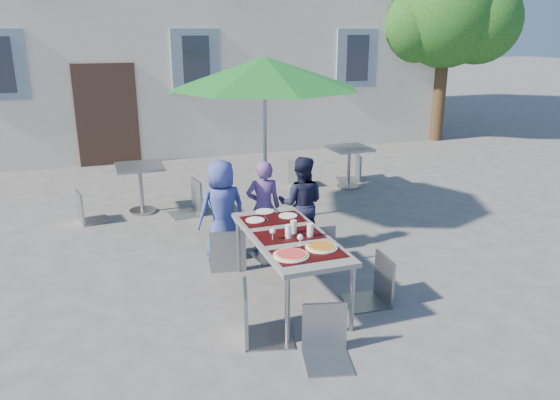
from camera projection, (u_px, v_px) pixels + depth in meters
name	position (u px, v px, depth m)	size (l,w,h in m)	color
ground	(337.00, 300.00, 6.08)	(90.00, 90.00, 0.00)	#49494C
tree	(447.00, 14.00, 13.98)	(3.60, 3.00, 4.70)	#3F2E1B
dining_table	(289.00, 240.00, 5.92)	(0.80, 1.85, 0.76)	#504F55
pizza_near_left	(291.00, 255.00, 5.35)	(0.36, 0.36, 0.03)	white
pizza_near_right	(321.00, 247.00, 5.54)	(0.33, 0.33, 0.03)	white
glassware	(295.00, 231.00, 5.82)	(0.48, 0.44, 0.15)	silver
place_settings	(270.00, 216.00, 6.49)	(0.67, 0.48, 0.01)	white
child_0	(222.00, 210.00, 7.03)	(0.64, 0.42, 1.31)	#364595
child_1	(263.00, 207.00, 7.22)	(0.46, 0.30, 1.26)	#5C3E7F
child_2	(301.00, 204.00, 7.29)	(0.63, 0.36, 1.30)	#171833
chair_0	(226.00, 224.00, 6.70)	(0.51, 0.51, 1.01)	gray
chair_1	(274.00, 217.00, 6.95)	(0.50, 0.51, 1.01)	gray
chair_2	(317.00, 220.00, 6.88)	(0.44, 0.44, 0.98)	gray
chair_3	(257.00, 280.00, 5.13)	(0.57, 0.57, 1.06)	gray
chair_4	(377.00, 252.00, 5.86)	(0.48, 0.48, 1.00)	gray
chair_5	(327.00, 303.00, 4.85)	(0.51, 0.51, 0.95)	gray
patio_umbrella	(265.00, 74.00, 7.89)	(2.84, 2.84, 2.51)	#9A9DA1
cafe_table_0	(140.00, 179.00, 8.83)	(0.74, 0.74, 0.79)	#9A9DA1
bg_chair_l_0	(85.00, 188.00, 8.37)	(0.49, 0.49, 0.94)	#91969D
bg_chair_r_0	(189.00, 177.00, 8.74)	(0.53, 0.52, 1.05)	#8F969A
cafe_table_1	(349.00, 159.00, 10.24)	(0.73, 0.73, 0.78)	#9A9DA1
bg_chair_l_1	(298.00, 158.00, 10.31)	(0.44, 0.43, 0.94)	gray
bg_chair_r_1	(354.00, 152.00, 10.75)	(0.53, 0.52, 0.97)	gray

